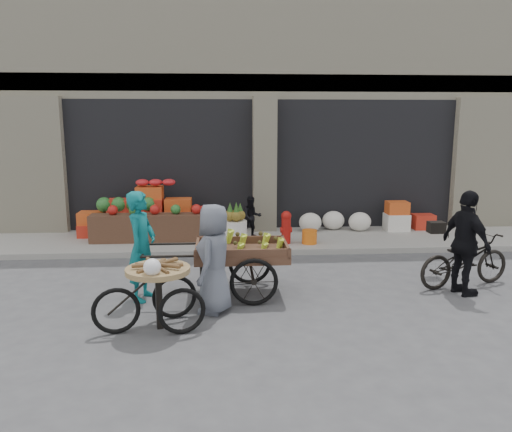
{
  "coord_description": "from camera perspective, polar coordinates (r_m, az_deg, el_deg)",
  "views": [
    {
      "loc": [
        -0.98,
        -6.83,
        2.7
      ],
      "look_at": [
        -0.43,
        1.59,
        1.1
      ],
      "focal_mm": 35.0,
      "sensor_mm": 36.0,
      "label": 1
    }
  ],
  "objects": [
    {
      "name": "ground",
      "position": [
        7.41,
        4.16,
        -10.67
      ],
      "size": [
        80.0,
        80.0,
        0.0
      ],
      "primitive_type": "plane",
      "color": "#424244",
      "rests_on": "ground"
    },
    {
      "name": "sidewalk",
      "position": [
        11.29,
        1.32,
        -2.8
      ],
      "size": [
        18.0,
        2.2,
        0.12
      ],
      "primitive_type": "cube",
      "color": "gray",
      "rests_on": "ground"
    },
    {
      "name": "building",
      "position": [
        14.91,
        0.01,
        13.31
      ],
      "size": [
        14.0,
        6.45,
        7.0
      ],
      "color": "beige",
      "rests_on": "ground"
    },
    {
      "name": "fruit_display",
      "position": [
        11.49,
        -11.22,
        0.36
      ],
      "size": [
        3.1,
        1.12,
        1.24
      ],
      "color": "red",
      "rests_on": "sidewalk"
    },
    {
      "name": "pineapple_bin",
      "position": [
        10.69,
        -2.44,
        -1.87
      ],
      "size": [
        0.52,
        0.52,
        0.5
      ],
      "primitive_type": "cylinder",
      "color": "silver",
      "rests_on": "sidewalk"
    },
    {
      "name": "fire_hydrant",
      "position": [
        10.69,
        3.46,
        -1.15
      ],
      "size": [
        0.22,
        0.22,
        0.71
      ],
      "color": "#A5140F",
      "rests_on": "sidewalk"
    },
    {
      "name": "orange_bucket",
      "position": [
        10.77,
        6.12,
        -2.37
      ],
      "size": [
        0.32,
        0.32,
        0.3
      ],
      "primitive_type": "cylinder",
      "color": "orange",
      "rests_on": "sidewalk"
    },
    {
      "name": "right_bay_goods",
      "position": [
        12.29,
        13.31,
        -0.31
      ],
      "size": [
        3.35,
        0.6,
        0.7
      ],
      "color": "silver",
      "rests_on": "sidewalk"
    },
    {
      "name": "seated_person",
      "position": [
        11.25,
        -0.49,
        -0.11
      ],
      "size": [
        0.51,
        0.43,
        0.93
      ],
      "primitive_type": "imported",
      "rotation": [
        0.0,
        0.0,
        0.17
      ],
      "color": "black",
      "rests_on": "sidewalk"
    },
    {
      "name": "banana_cart",
      "position": [
        7.81,
        -2.06,
        -3.76
      ],
      "size": [
        2.46,
        1.09,
        1.02
      ],
      "rotation": [
        0.0,
        0.0,
        0.01
      ],
      "color": "#533525",
      "rests_on": "ground"
    },
    {
      "name": "vendor_woman",
      "position": [
        7.77,
        -12.93,
        -3.37
      ],
      "size": [
        0.54,
        0.7,
        1.68
      ],
      "primitive_type": "imported",
      "rotation": [
        0.0,
        0.0,
        1.32
      ],
      "color": "#0E676C",
      "rests_on": "ground"
    },
    {
      "name": "tricycle_cart",
      "position": [
        6.71,
        -11.15,
        -8.02
      ],
      "size": [
        1.46,
        1.03,
        0.95
      ],
      "rotation": [
        0.0,
        0.0,
        0.26
      ],
      "color": "#9E7F51",
      "rests_on": "ground"
    },
    {
      "name": "vendor_grey",
      "position": [
        7.13,
        -4.79,
        -4.88
      ],
      "size": [
        0.71,
        0.89,
        1.57
      ],
      "primitive_type": "imported",
      "rotation": [
        0.0,
        0.0,
        -1.89
      ],
      "color": "slate",
      "rests_on": "ground"
    },
    {
      "name": "bicycle",
      "position": [
        8.97,
        22.72,
        -4.64
      ],
      "size": [
        1.81,
        1.02,
        0.9
      ],
      "primitive_type": "imported",
      "rotation": [
        0.0,
        0.0,
        1.83
      ],
      "color": "black",
      "rests_on": "ground"
    },
    {
      "name": "cyclist",
      "position": [
        8.45,
        22.88,
        -2.9
      ],
      "size": [
        0.65,
        1.05,
        1.66
      ],
      "primitive_type": "imported",
      "rotation": [
        0.0,
        0.0,
        1.83
      ],
      "color": "black",
      "rests_on": "ground"
    }
  ]
}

